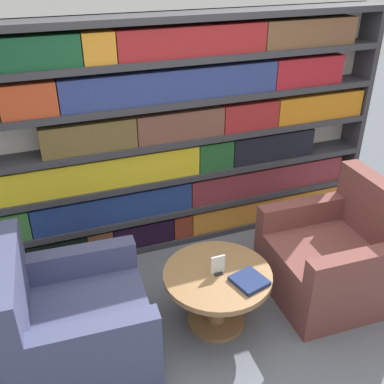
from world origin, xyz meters
The scene contains 7 objects.
ground_plane centered at (0.00, 0.00, 0.00)m, with size 14.00×14.00×0.00m, color slate.
bookshelf centered at (0.00, 1.32, 0.95)m, with size 3.52×0.30×1.92m.
armchair_left centered at (-1.09, 0.20, 0.30)m, with size 0.88×0.87×0.88m.
armchair_right centered at (0.82, 0.20, 0.30)m, with size 0.87×0.86×0.88m.
coffee_table centered at (-0.13, 0.20, 0.32)m, with size 0.73×0.73×0.44m.
table_sign centered at (-0.13, 0.20, 0.50)m, with size 0.10×0.06×0.14m.
stray_book centered at (0.02, 0.04, 0.45)m, with size 0.24×0.25×0.03m.
Camera 1 is at (-1.13, -1.93, 2.36)m, focal length 42.00 mm.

